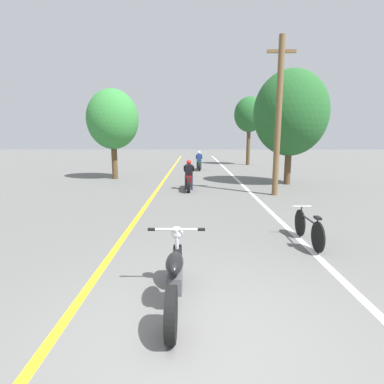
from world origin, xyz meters
name	(u,v)px	position (x,y,z in m)	size (l,w,h in m)	color
ground_plane	(198,337)	(0.00, 0.00, 0.00)	(120.00, 120.00, 0.00)	#60605E
lane_stripe_center	(163,182)	(-1.70, 12.64, 0.00)	(0.14, 48.00, 0.01)	yellow
lane_stripe_edge	(239,182)	(2.40, 12.64, 0.00)	(0.14, 48.00, 0.01)	white
utility_pole	(278,116)	(3.29, 8.98, 3.17)	(1.10, 0.24, 6.16)	brown
roadside_tree_right_near	(291,113)	(4.70, 11.96, 3.51)	(3.62, 3.26, 5.60)	#513A23
roadside_tree_right_far	(249,115)	(4.72, 23.24, 4.27)	(2.58, 2.32, 5.80)	#513A23
roadside_tree_left	(113,120)	(-4.58, 13.97, 3.33)	(2.88, 2.59, 5.00)	#513A23
motorcycle_foreground	(175,277)	(-0.31, 0.68, 0.43)	(0.85, 1.99, 0.99)	black
motorcycle_rider_lead	(189,179)	(-0.26, 10.22, 0.52)	(0.50, 2.06, 1.35)	black
motorcycle_rider_far	(199,163)	(0.35, 18.88, 0.52)	(0.50, 2.10, 1.40)	black
bicycle_parked	(308,228)	(2.48, 3.21, 0.35)	(0.44, 1.68, 0.75)	black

